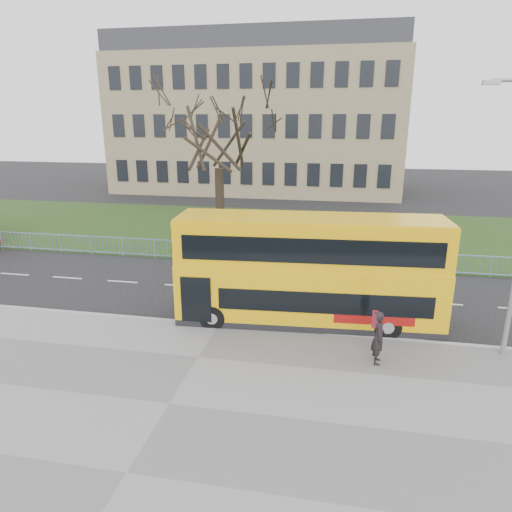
{
  "coord_description": "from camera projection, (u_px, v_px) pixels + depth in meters",
  "views": [
    {
      "loc": [
        4.41,
        -17.04,
        7.72
      ],
      "look_at": [
        0.99,
        1.0,
        2.16
      ],
      "focal_mm": 32.0,
      "sensor_mm": 36.0,
      "label": 1
    }
  ],
  "objects": [
    {
      "name": "ground",
      "position": [
        228.0,
        311.0,
        19.05
      ],
      "size": [
        120.0,
        120.0,
        0.0
      ],
      "primitive_type": "plane",
      "color": "black",
      "rests_on": "ground"
    },
    {
      "name": "pavement",
      "position": [
        169.0,
        405.0,
        12.68
      ],
      "size": [
        80.0,
        10.5,
        0.12
      ],
      "primitive_type": "cube",
      "color": "slate",
      "rests_on": "ground"
    },
    {
      "name": "kerb",
      "position": [
        219.0,
        325.0,
        17.57
      ],
      "size": [
        80.0,
        0.2,
        0.14
      ],
      "primitive_type": "cube",
      "color": "#959598",
      "rests_on": "ground"
    },
    {
      "name": "grass_verge",
      "position": [
        277.0,
        231.0,
        32.48
      ],
      "size": [
        80.0,
        15.4,
        0.08
      ],
      "primitive_type": "cube",
      "color": "#1F3A15",
      "rests_on": "ground"
    },
    {
      "name": "guard_railing",
      "position": [
        257.0,
        254.0,
        25.09
      ],
      "size": [
        40.0,
        0.12,
        1.1
      ],
      "primitive_type": null,
      "color": "#7395CD",
      "rests_on": "ground"
    },
    {
      "name": "bare_tree",
      "position": [
        219.0,
        153.0,
        27.33
      ],
      "size": [
        7.89,
        7.89,
        11.27
      ],
      "primitive_type": null,
      "color": "black",
      "rests_on": "grass_verge"
    },
    {
      "name": "civic_building",
      "position": [
        260.0,
        125.0,
        50.82
      ],
      "size": [
        30.0,
        15.0,
        14.0
      ],
      "primitive_type": "cube",
      "color": "#857454",
      "rests_on": "ground"
    },
    {
      "name": "yellow_bus",
      "position": [
        309.0,
        269.0,
        17.32
      ],
      "size": [
        10.12,
        3.01,
        4.18
      ],
      "rotation": [
        0.0,
        0.0,
        0.06
      ],
      "color": "#ECAF09",
      "rests_on": "ground"
    },
    {
      "name": "pedestrian",
      "position": [
        379.0,
        337.0,
        14.55
      ],
      "size": [
        0.45,
        0.67,
        1.79
      ],
      "primitive_type": "imported",
      "rotation": [
        0.0,
        0.0,
        1.53
      ],
      "color": "black",
      "rests_on": "pavement"
    }
  ]
}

